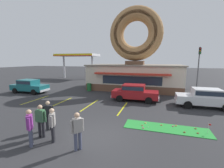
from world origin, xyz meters
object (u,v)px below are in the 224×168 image
object	(u,v)px
car_white	(205,97)
pedestrian_leather_jacket_man	(77,129)
car_red	(135,92)
pedestrian_clipboard_woman	(48,114)
pedestrian_beanie_man	(53,123)
pedestrian_blue_sweater_man	(41,119)
golf_ball	(148,127)
car_teal	(29,86)
pedestrian_hooded_kid	(30,126)
putting_flag_pin	(209,126)
traffic_light_pole	(199,62)
trash_bin	(89,87)

from	to	relation	value
car_white	pedestrian_leather_jacket_man	bearing A→B (deg)	-129.53
pedestrian_leather_jacket_man	car_red	bearing A→B (deg)	82.81
pedestrian_clipboard_woman	pedestrian_beanie_man	size ratio (longest dim) A/B	1.01
pedestrian_blue_sweater_man	pedestrian_beanie_man	size ratio (longest dim) A/B	1.03
golf_ball	car_red	xyz separation A→B (m)	(-1.70, 5.88, 0.82)
car_teal	car_white	world-z (taller)	same
car_white	pedestrian_blue_sweater_man	distance (m)	12.55
pedestrian_hooded_kid	pedestrian_beanie_man	bearing A→B (deg)	40.41
putting_flag_pin	car_white	xyz separation A→B (m)	(1.11, 5.26, 0.43)
car_white	pedestrian_blue_sweater_man	world-z (taller)	pedestrian_blue_sweater_man
golf_ball	pedestrian_blue_sweater_man	distance (m)	5.93
golf_ball	pedestrian_blue_sweater_man	world-z (taller)	pedestrian_blue_sweater_man
car_white	pedestrian_blue_sweater_man	xyz separation A→B (m)	(-9.50, -8.20, 0.10)
pedestrian_leather_jacket_man	traffic_light_pole	bearing A→B (deg)	64.93
car_red	car_teal	size ratio (longest dim) A/B	0.99
pedestrian_hooded_kid	trash_bin	xyz separation A→B (m)	(-3.00, 12.41, -0.48)
car_white	trash_bin	distance (m)	12.85
putting_flag_pin	pedestrian_hooded_kid	distance (m)	9.09
pedestrian_blue_sweater_man	pedestrian_clipboard_woman	bearing A→B (deg)	104.38
car_red	pedestrian_leather_jacket_man	world-z (taller)	pedestrian_leather_jacket_man
trash_bin	traffic_light_pole	distance (m)	15.76
car_teal	pedestrian_clipboard_woman	xyz separation A→B (m)	(9.25, -7.66, 0.07)
putting_flag_pin	car_red	xyz separation A→B (m)	(-4.89, 5.64, 0.43)
golf_ball	pedestrian_beanie_man	bearing A→B (deg)	-146.61
pedestrian_clipboard_woman	pedestrian_hooded_kid	bearing A→B (deg)	-78.48
traffic_light_pole	pedestrian_leather_jacket_man	bearing A→B (deg)	-115.07
pedestrian_hooded_kid	pedestrian_blue_sweater_man	bearing A→B (deg)	98.61
putting_flag_pin	pedestrian_beanie_man	xyz separation A→B (m)	(-7.54, -3.11, 0.50)
putting_flag_pin	pedestrian_blue_sweater_man	size ratio (longest dim) A/B	0.32
car_red	pedestrian_hooded_kid	distance (m)	9.97
pedestrian_leather_jacket_man	car_white	bearing A→B (deg)	50.47
pedestrian_blue_sweater_man	pedestrian_hooded_kid	xyz separation A→B (m)	(0.12, -0.80, 0.01)
pedestrian_blue_sweater_man	pedestrian_clipboard_woman	size ratio (longest dim) A/B	1.02
car_red	pedestrian_clipboard_woman	distance (m)	8.61
car_teal	pedestrian_leather_jacket_man	distance (m)	14.81
pedestrian_leather_jacket_man	pedestrian_beanie_man	distance (m)	1.54
golf_ball	pedestrian_beanie_man	xyz separation A→B (m)	(-4.35, -2.87, 0.89)
putting_flag_pin	pedestrian_blue_sweater_man	world-z (taller)	pedestrian_blue_sweater_man
car_teal	pedestrian_beanie_man	world-z (taller)	pedestrian_beanie_man
trash_bin	car_white	bearing A→B (deg)	-15.40
pedestrian_hooded_kid	pedestrian_clipboard_woman	size ratio (longest dim) A/B	1.03
putting_flag_pin	pedestrian_hooded_kid	world-z (taller)	pedestrian_hooded_kid
trash_bin	putting_flag_pin	bearing A→B (deg)	-37.56
pedestrian_hooded_kid	pedestrian_clipboard_woman	distance (m)	1.63
car_teal	car_red	bearing A→B (deg)	0.48
car_white	pedestrian_hooded_kid	bearing A→B (deg)	-136.20
car_white	pedestrian_hooded_kid	distance (m)	13.00
pedestrian_clipboard_woman	pedestrian_beanie_man	xyz separation A→B (m)	(1.06, -0.98, -0.01)
car_red	pedestrian_beanie_man	world-z (taller)	pedestrian_beanie_man
pedestrian_leather_jacket_man	pedestrian_clipboard_woman	xyz separation A→B (m)	(-2.57, 1.25, -0.02)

